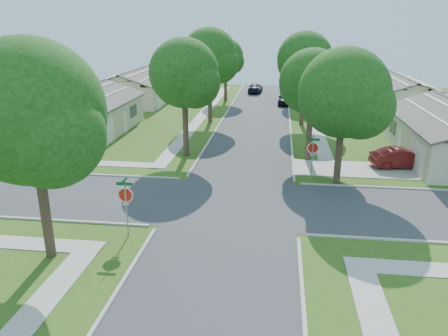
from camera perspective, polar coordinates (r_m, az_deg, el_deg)
name	(u,v)px	position (r m, az deg, el deg)	size (l,w,h in m)	color
ground	(234,203)	(25.39, 1.26, -4.59)	(100.00, 100.00, 0.00)	#2F5717
road_ns	(234,203)	(25.38, 1.26, -4.58)	(7.00, 100.00, 0.02)	#333335
sidewalk_ne	(312,115)	(50.35, 11.42, 6.81)	(1.20, 40.00, 0.04)	#9E9B91
sidewalk_nw	(205,112)	(50.93, -2.50, 7.29)	(1.20, 40.00, 0.04)	#9E9B91
driveway	(354,169)	(32.38, 16.68, -0.14)	(8.80, 3.60, 0.05)	#9E9B91
stop_sign_sw	(126,197)	(21.37, -12.73, -3.77)	(1.05, 0.80, 2.98)	gray
stop_sign_ne	(313,150)	(29.12, 11.53, 2.34)	(1.05, 0.80, 2.98)	gray
tree_e_near	(313,85)	(32.60, 11.54, 10.56)	(4.97, 4.80, 8.28)	#38281C
tree_e_mid	(305,62)	(44.44, 10.58, 13.47)	(5.59, 5.40, 9.21)	#38281C
tree_e_far	(300,55)	(57.41, 9.91, 14.33)	(5.17, 5.00, 8.72)	#38281C
tree_w_near	(185,76)	(33.21, -5.14, 11.82)	(5.38, 5.20, 8.97)	#38281C
tree_w_mid	(210,58)	(44.91, -1.83, 14.12)	(5.80, 5.60, 9.56)	#38281C
tree_w_far	(226,58)	(57.82, 0.25, 14.15)	(4.76, 4.60, 8.04)	#38281C
tree_sw_corner	(34,119)	(19.33, -23.61, 5.91)	(6.21, 6.00, 9.55)	#38281C
tree_ne_corner	(345,97)	(28.05, 15.49, 8.91)	(5.80, 5.60, 8.66)	#38281C
house_ne_far	(398,99)	(54.61, 21.83, 8.36)	(8.42, 13.60, 4.23)	#B0A88B
house_nw_near	(81,117)	(43.24, -18.18, 6.37)	(8.42, 13.60, 4.23)	#B0A88B
house_nw_far	(138,90)	(58.80, -11.21, 9.97)	(8.42, 13.60, 4.23)	#B0A88B
car_driveway	(402,158)	(33.71, 22.21, 1.22)	(1.52, 4.36, 1.44)	#5A1213
car_curb_east	(286,98)	(56.37, 8.09, 9.04)	(1.90, 4.72, 1.61)	black
car_curb_west	(255,88)	(65.45, 4.11, 10.37)	(1.88, 4.62, 1.34)	black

